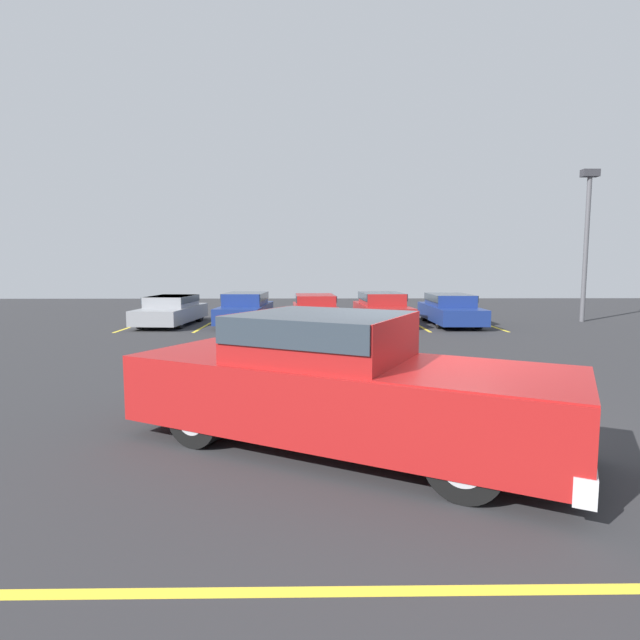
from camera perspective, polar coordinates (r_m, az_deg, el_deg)
name	(u,v)px	position (r m, az deg, el deg)	size (l,w,h in m)	color
ground_plane	(426,431)	(7.57, 12.02, -12.25)	(60.00, 60.00, 0.00)	#2D2D30
stall_stripe_a	(138,325)	(21.73, -20.07, -0.49)	(0.12, 5.18, 0.01)	yellow
stall_stripe_b	(208,324)	(20.97, -12.68, -0.49)	(0.12, 5.18, 0.01)	yellow
stall_stripe_c	(278,324)	(20.57, -4.86, -0.49)	(0.12, 5.18, 0.01)	yellow
stall_stripe_d	(347,324)	(20.57, 3.10, -0.48)	(0.12, 5.18, 0.01)	yellow
stall_stripe_e	(416,324)	(20.96, 10.92, -0.46)	(0.12, 5.18, 0.01)	yellow
stall_stripe_f	(485,324)	(21.72, 18.32, -0.43)	(0.12, 5.18, 0.01)	yellow
aisle_stripe_foreground	(366,591)	(4.17, 5.32, -28.48)	(0.12, 9.51, 0.01)	yellow
pickup_truck	(344,382)	(6.56, 2.73, -7.10)	(6.07, 4.46, 1.76)	#A51919
parked_sedan_a	(172,309)	(21.19, -16.60, 1.17)	(2.07, 4.58, 1.18)	gray
parked_sedan_b	(246,308)	(20.76, -8.51, 1.41)	(1.95, 4.51, 1.29)	navy
parked_sedan_c	(315,309)	(20.40, -0.57, 1.30)	(1.98, 4.47, 1.22)	maroon
parked_sedan_d	(382,307)	(20.91, 7.07, 1.46)	(2.04, 4.71, 1.29)	maroon
parked_sedan_e	(450,308)	(21.11, 14.64, 1.30)	(1.80, 4.76, 1.24)	navy
light_post	(587,231)	(24.29, 28.19, 8.97)	(0.70, 0.36, 6.41)	#515156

